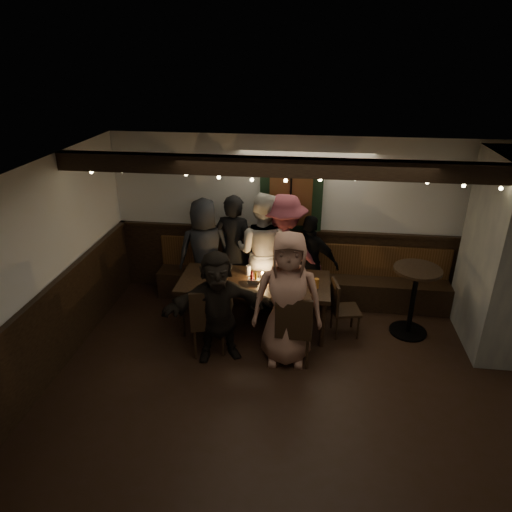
# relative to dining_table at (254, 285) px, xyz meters

# --- Properties ---
(room) EXTENTS (6.02, 5.01, 2.62)m
(room) POSITION_rel_dining_table_xyz_m (1.70, 0.02, 0.38)
(room) COLOR black
(room) RESTS_ON ground
(dining_table) EXTENTS (2.12, 0.91, 0.92)m
(dining_table) POSITION_rel_dining_table_xyz_m (0.00, 0.00, 0.00)
(dining_table) COLOR black
(dining_table) RESTS_ON ground
(chair_near_left) EXTENTS (0.56, 0.56, 1.00)m
(chair_near_left) POSITION_rel_dining_table_xyz_m (-0.52, -0.73, -0.13)
(chair_near_left) COLOR black
(chair_near_left) RESTS_ON ground
(chair_near_right) EXTENTS (0.48, 0.48, 1.01)m
(chair_near_right) POSITION_rel_dining_table_xyz_m (0.61, -0.78, -0.12)
(chair_near_right) COLOR black
(chair_near_right) RESTS_ON ground
(chair_end) EXTENTS (0.45, 0.45, 0.84)m
(chair_end) POSITION_rel_dining_table_xyz_m (1.23, -0.03, -0.22)
(chair_end) COLOR black
(chair_end) RESTS_ON ground
(high_top) EXTENTS (0.65, 0.65, 1.03)m
(high_top) POSITION_rel_dining_table_xyz_m (2.23, 0.13, -0.04)
(high_top) COLOR black
(high_top) RESTS_ON ground
(person_a) EXTENTS (0.96, 0.77, 1.71)m
(person_a) POSITION_rel_dining_table_xyz_m (-0.86, 0.67, 0.16)
(person_a) COLOR #212328
(person_a) RESTS_ON ground
(person_b) EXTENTS (0.70, 0.51, 1.77)m
(person_b) POSITION_rel_dining_table_xyz_m (-0.41, 0.75, 0.19)
(person_b) COLOR black
(person_b) RESTS_ON ground
(person_c) EXTENTS (1.06, 0.92, 1.86)m
(person_c) POSITION_rel_dining_table_xyz_m (0.05, 0.63, 0.23)
(person_c) COLOR beige
(person_c) RESTS_ON ground
(person_d) EXTENTS (1.24, 0.79, 1.84)m
(person_d) POSITION_rel_dining_table_xyz_m (0.37, 0.64, 0.22)
(person_d) COLOR brown
(person_d) RESTS_ON ground
(person_e) EXTENTS (0.96, 0.57, 1.53)m
(person_e) POSITION_rel_dining_table_xyz_m (0.76, 0.65, 0.07)
(person_e) COLOR black
(person_e) RESTS_ON ground
(person_f) EXTENTS (1.48, 0.84, 1.52)m
(person_f) POSITION_rel_dining_table_xyz_m (-0.37, -0.75, 0.06)
(person_f) COLOR black
(person_f) RESTS_ON ground
(person_g) EXTENTS (0.91, 0.62, 1.80)m
(person_g) POSITION_rel_dining_table_xyz_m (0.51, -0.70, 0.21)
(person_g) COLOR #9F6E5B
(person_g) RESTS_ON ground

